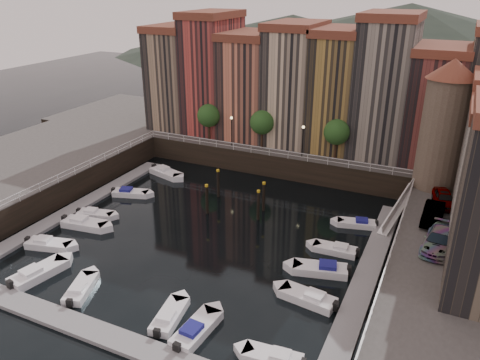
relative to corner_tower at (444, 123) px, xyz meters
The scene contains 31 objects.
ground 26.72m from the corner_tower, 144.06° to the right, with size 200.00×200.00×0.00m, color black.
quay_far 24.65m from the corner_tower, 150.10° to the left, with size 80.00×20.00×3.00m, color black.
quay_left 51.50m from the corner_tower, 161.03° to the right, with size 20.00×36.00×3.00m, color black.
dock_left 40.63m from the corner_tower, 156.82° to the right, with size 2.00×28.00×0.35m, color gray.
dock_right 18.84m from the corner_tower, 103.78° to the right, with size 2.00×28.00×0.35m, color gray.
dock_near 38.63m from the corner_tower, 122.41° to the right, with size 30.00×2.00×0.35m, color gray.
mountains 97.26m from the corner_tower, 100.84° to the left, with size 145.00×100.00×18.00m.
far_terrace 18.98m from the corner_tower, 151.66° to the left, with size 48.70×10.30×17.50m.
corner_tower is the anchor object (origin of this frame).
promenade_trees 21.95m from the corner_tower, behind, with size 21.20×3.20×5.20m.
street_lamps 21.60m from the corner_tower, behind, with size 10.36×0.36×4.18m.
railings 23.10m from the corner_tower, 154.32° to the right, with size 36.08×34.04×0.52m.
gangway 9.86m from the corner_tower, 122.80° to the right, with size 2.78×8.32×3.73m.
mooring_pilings 23.27m from the corner_tower, 155.68° to the right, with size 6.96×4.76×3.78m.
boat_left_0 41.73m from the corner_tower, 143.73° to the right, with size 4.81×2.75×1.08m.
boat_left_1 39.01m from the corner_tower, 149.15° to the right, with size 5.23×2.50×1.18m.
boat_left_2 38.43m from the corner_tower, 152.67° to the right, with size 4.29×2.38×0.96m.
boat_left_3 36.08m from the corner_tower, 161.56° to the right, with size 4.58×2.79×1.03m.
boat_left_4 34.21m from the corner_tower, behind, with size 5.24×3.12×1.18m.
boat_right_0 31.07m from the corner_tower, 104.80° to the right, with size 4.41×1.94×1.00m.
boat_right_1 24.57m from the corner_tower, 109.02° to the right, with size 4.98×2.38×1.12m.
boat_right_2 20.98m from the corner_tower, 114.02° to the right, with size 5.20×2.96×1.16m.
boat_right_3 17.89m from the corner_tower, 119.09° to the right, with size 4.37×1.75×1.00m.
boat_right_4 13.74m from the corner_tower, 133.07° to the right, with size 4.27×2.41×0.96m.
boat_near_0 42.05m from the corner_tower, 136.66° to the right, with size 2.83×5.42×1.21m.
boat_near_1 38.80m from the corner_tower, 131.44° to the right, with size 2.93×4.53×1.02m.
boat_near_2 33.81m from the corner_tower, 120.21° to the right, with size 2.31×4.65×1.04m.
boat_near_3 33.02m from the corner_tower, 115.70° to the right, with size 2.11×5.00×1.13m.
car_a 8.09m from the corner_tower, 75.35° to the right, with size 1.77×4.40×1.50m, color gray.
car_b 10.91m from the corner_tower, 86.56° to the right, with size 1.70×4.87×1.60m, color gray.
car_c 15.24m from the corner_tower, 84.32° to the right, with size 2.24×5.52×1.60m, color gray.
Camera 1 is at (20.74, -36.99, 23.86)m, focal length 35.00 mm.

